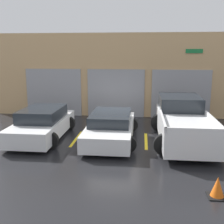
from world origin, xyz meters
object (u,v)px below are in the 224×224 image
at_px(sedan_side, 42,124).
at_px(traffic_cone, 217,188).
at_px(sedan_white, 111,127).
at_px(pickup_truck, 182,121).

xyz_separation_m(sedan_side, traffic_cone, (6.21, -4.49, -0.36)).
distance_m(sedan_white, traffic_cone, 5.54).
relative_size(pickup_truck, sedan_side, 1.21).
bearing_deg(traffic_cone, pickup_truck, 93.27).
xyz_separation_m(sedan_white, sedan_side, (-2.97, -0.00, 0.05)).
height_order(pickup_truck, traffic_cone, pickup_truck).
distance_m(pickup_truck, sedan_side, 5.94).
bearing_deg(sedan_side, traffic_cone, -35.86).
xyz_separation_m(sedan_white, traffic_cone, (3.24, -4.49, -0.30)).
bearing_deg(pickup_truck, sedan_side, -177.58).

